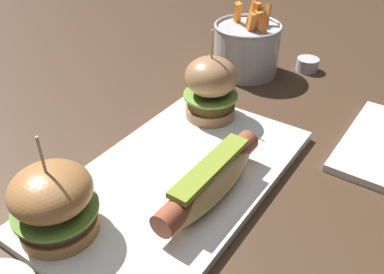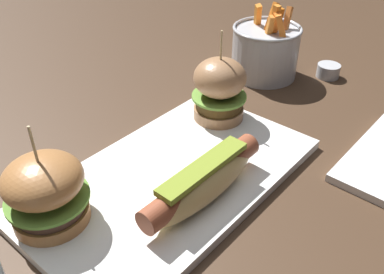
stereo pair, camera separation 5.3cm
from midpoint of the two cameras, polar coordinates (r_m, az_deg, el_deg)
ground_plane at (r=0.58m, az=-4.94°, el=-6.41°), size 3.00×3.00×0.00m
platter_main at (r=0.57m, az=-4.97°, el=-5.89°), size 0.41×0.23×0.01m
hot_dog at (r=0.52m, az=-0.45°, el=-6.03°), size 0.20×0.05×0.05m
slider_left at (r=0.50m, az=-21.40°, el=-8.38°), size 0.10×0.10×0.13m
slider_right at (r=0.66m, az=0.28°, el=6.74°), size 0.09×0.09×0.15m
fries_bucket at (r=0.85m, az=5.68°, el=12.02°), size 0.13×0.13×0.15m
sauce_ramekin at (r=0.89m, az=13.87°, el=9.61°), size 0.04×0.04×0.03m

